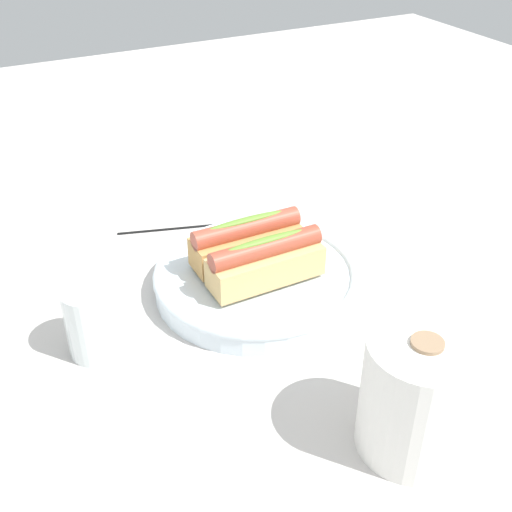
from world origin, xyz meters
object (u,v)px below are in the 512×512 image
object	(u,v)px
hotdog_back	(266,261)
water_glass	(95,324)
chopstick_near	(189,226)
paper_towel_roll	(414,398)
serving_bowl	(256,278)
hotdog_front	(247,241)

from	to	relation	value
hotdog_back	water_glass	xyz separation A→B (m)	(0.22, -0.01, -0.02)
hotdog_back	chopstick_near	xyz separation A→B (m)	(0.02, -0.22, -0.06)
chopstick_near	paper_towel_roll	bearing A→B (deg)	110.68
serving_bowl	hotdog_front	bearing A→B (deg)	-90.04
hotdog_front	water_glass	xyz separation A→B (m)	(0.22, 0.05, -0.02)
serving_bowl	water_glass	xyz separation A→B (m)	(0.22, 0.02, 0.02)
water_glass	paper_towel_roll	size ratio (longest dim) A/B	0.67
serving_bowl	hotdog_front	xyz separation A→B (m)	(-0.00, -0.03, 0.04)
paper_towel_roll	chopstick_near	bearing A→B (deg)	-85.92
serving_bowl	hotdog_back	bearing A→B (deg)	89.96
serving_bowl	paper_towel_roll	size ratio (longest dim) A/B	2.04
paper_towel_roll	chopstick_near	xyz separation A→B (m)	(0.04, -0.50, -0.06)
serving_bowl	paper_towel_roll	distance (m)	0.31
hotdog_front	chopstick_near	xyz separation A→B (m)	(0.02, -0.17, -0.06)
chopstick_near	hotdog_back	bearing A→B (deg)	111.76
hotdog_back	paper_towel_roll	bearing A→B (deg)	93.21
serving_bowl	water_glass	world-z (taller)	water_glass
water_glass	chopstick_near	size ratio (longest dim) A/B	0.41
hotdog_front	paper_towel_roll	size ratio (longest dim) A/B	1.12
hotdog_front	chopstick_near	size ratio (longest dim) A/B	0.68
hotdog_back	serving_bowl	bearing A→B (deg)	-90.04
serving_bowl	chopstick_near	world-z (taller)	serving_bowl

